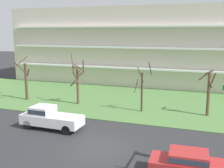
# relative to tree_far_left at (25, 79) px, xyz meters

# --- Properties ---
(ground) EXTENTS (160.00, 160.00, 0.00)m
(ground) POSITION_rel_tree_far_left_xyz_m (13.96, -10.35, -2.65)
(ground) COLOR #2D2D30
(grass_lawn_strip) EXTENTS (80.00, 16.00, 0.08)m
(grass_lawn_strip) POSITION_rel_tree_far_left_xyz_m (13.96, 3.65, -2.61)
(grass_lawn_strip) COLOR #547F42
(grass_lawn_strip) RESTS_ON ground
(apartment_building) EXTENTS (49.37, 13.80, 12.06)m
(apartment_building) POSITION_rel_tree_far_left_xyz_m (13.96, 18.07, 3.38)
(apartment_building) COLOR beige
(apartment_building) RESTS_ON ground
(tree_far_left) EXTENTS (2.00, 2.33, 5.32)m
(tree_far_left) POSITION_rel_tree_far_left_xyz_m (0.00, 0.00, 0.00)
(tree_far_left) COLOR #4C3828
(tree_far_left) RESTS_ON ground
(tree_left) EXTENTS (2.00, 1.95, 5.89)m
(tree_left) POSITION_rel_tree_far_left_xyz_m (6.97, 0.21, 0.12)
(tree_left) COLOR brown
(tree_left) RESTS_ON ground
(tree_center) EXTENTS (1.55, 1.68, 5.41)m
(tree_center) POSITION_rel_tree_far_left_xyz_m (14.62, -0.32, -0.18)
(tree_center) COLOR #423023
(tree_center) RESTS_ON ground
(tree_right) EXTENTS (1.68, 1.44, 4.66)m
(tree_right) POSITION_rel_tree_far_left_xyz_m (21.14, 0.47, -0.11)
(tree_right) COLOR brown
(tree_right) RESTS_ON ground
(sedan_red_near_left) EXTENTS (4.49, 2.02, 1.57)m
(sedan_red_near_left) POSITION_rel_tree_far_left_xyz_m (20.22, -12.35, -1.78)
(sedan_red_near_left) COLOR #B22828
(sedan_red_near_left) RESTS_ON ground
(pickup_white_center_left) EXTENTS (5.43, 2.07, 1.95)m
(pickup_white_center_left) POSITION_rel_tree_far_left_xyz_m (8.20, -7.85, -1.64)
(pickup_white_center_left) COLOR white
(pickup_white_center_left) RESTS_ON ground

